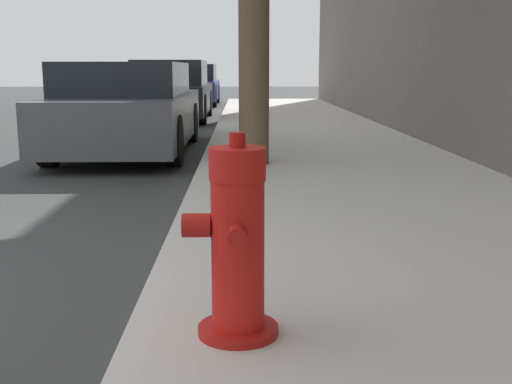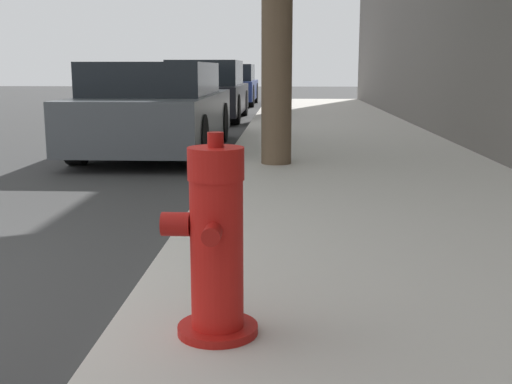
{
  "view_description": "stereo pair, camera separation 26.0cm",
  "coord_description": "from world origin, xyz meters",
  "px_view_note": "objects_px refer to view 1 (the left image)",
  "views": [
    {
      "loc": [
        2.41,
        -2.87,
        1.21
      ],
      "look_at": [
        2.48,
        0.81,
        0.5
      ],
      "focal_mm": 45.0,
      "sensor_mm": 36.0,
      "label": 1
    },
    {
      "loc": [
        2.67,
        -2.87,
        1.21
      ],
      "look_at": [
        2.48,
        0.81,
        0.5
      ],
      "focal_mm": 45.0,
      "sensor_mm": 36.0,
      "label": 2
    }
  ],
  "objects_px": {
    "parked_car_near": "(128,109)",
    "parked_car_far": "(192,85)",
    "fire_hydrant": "(237,246)",
    "parked_car_mid": "(172,91)"
  },
  "relations": [
    {
      "from": "parked_car_near",
      "to": "parked_car_mid",
      "type": "distance_m",
      "value": 5.99
    },
    {
      "from": "fire_hydrant",
      "to": "parked_car_far",
      "type": "bearing_deg",
      "value": 94.99
    },
    {
      "from": "fire_hydrant",
      "to": "parked_car_far",
      "type": "xyz_separation_m",
      "value": [
        -1.65,
        18.94,
        0.13
      ]
    },
    {
      "from": "parked_car_mid",
      "to": "parked_car_far",
      "type": "relative_size",
      "value": 1.05
    },
    {
      "from": "fire_hydrant",
      "to": "parked_car_mid",
      "type": "bearing_deg",
      "value": 97.29
    },
    {
      "from": "fire_hydrant",
      "to": "parked_car_mid",
      "type": "distance_m",
      "value": 12.89
    },
    {
      "from": "fire_hydrant",
      "to": "parked_car_near",
      "type": "xyz_separation_m",
      "value": [
        -1.61,
        6.8,
        0.12
      ]
    },
    {
      "from": "parked_car_near",
      "to": "fire_hydrant",
      "type": "bearing_deg",
      "value": -76.64
    },
    {
      "from": "parked_car_near",
      "to": "parked_car_far",
      "type": "distance_m",
      "value": 12.14
    },
    {
      "from": "parked_car_far",
      "to": "parked_car_mid",
      "type": "bearing_deg",
      "value": -89.85
    }
  ]
}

